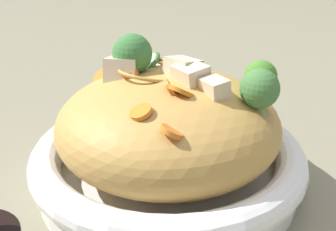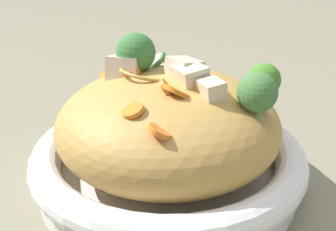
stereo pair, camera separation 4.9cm
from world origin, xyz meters
name	(u,v)px [view 1 (the left image)]	position (x,y,z in m)	size (l,w,h in m)	color
ground_plane	(168,184)	(0.00, 0.00, 0.00)	(3.00, 3.00, 0.00)	#7B755C
serving_bowl	(168,163)	(0.00, 0.00, 0.03)	(0.32, 0.32, 0.06)	white
noodle_heap	(168,125)	(0.00, 0.00, 0.08)	(0.25, 0.25, 0.12)	#BF9046
broccoli_florets	(202,71)	(0.03, -0.02, 0.14)	(0.16, 0.19, 0.08)	#96C171
carrot_coins	(140,89)	(-0.03, 0.01, 0.13)	(0.08, 0.20, 0.04)	orange
zucchini_slices	(144,67)	(0.02, 0.08, 0.12)	(0.11, 0.09, 0.05)	beige
chicken_chunks	(164,73)	(0.00, 0.01, 0.14)	(0.09, 0.14, 0.04)	beige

